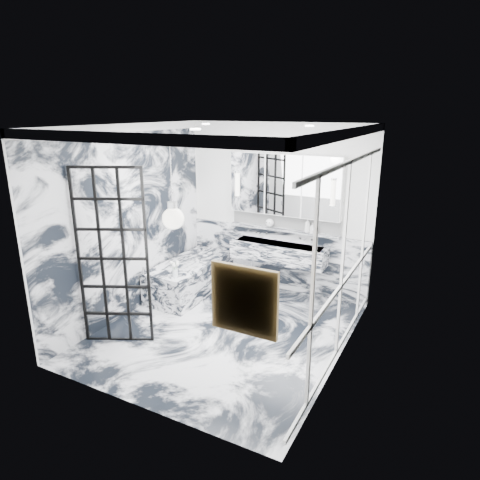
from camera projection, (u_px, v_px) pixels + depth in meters
The scene contains 25 objects.
floor at pixel (225, 331), 6.01m from camera, with size 3.60×3.60×0.00m, color silver.
ceiling at pixel (222, 125), 5.19m from camera, with size 3.60×3.60×0.00m, color white.
wall_back at pixel (277, 209), 7.13m from camera, with size 3.60×3.60×0.00m, color white.
wall_front at pixel (130, 283), 4.08m from camera, with size 3.60×3.60×0.00m, color white.
wall_left at pixel (130, 222), 6.31m from camera, with size 3.60×3.60×0.00m, color white.
wall_right at pixel (345, 254), 4.89m from camera, with size 3.60×3.60×0.00m, color white.
marble_clad_back at pixel (275, 259), 7.36m from camera, with size 3.18×0.05×1.05m, color silver.
marble_clad_left at pixel (131, 226), 6.32m from camera, with size 0.02×3.56×2.68m, color silver.
panel_molding at pixel (343, 262), 4.93m from camera, with size 0.03×3.40×2.30m, color white.
soap_bottle_a at pixel (307, 225), 6.86m from camera, with size 0.09×0.09×0.23m, color #8C5919.
soap_bottle_b at pixel (312, 228), 6.83m from camera, with size 0.07×0.08×0.17m, color #4C4C51.
soap_bottle_c at pixel (315, 229), 6.81m from camera, with size 0.12×0.12×0.15m, color silver.
face_pot at pixel (270, 223), 7.16m from camera, with size 0.14×0.14×0.14m, color white.
amber_bottle at pixel (307, 229), 6.88m from camera, with size 0.04×0.04×0.10m, color #8C5919.
flower_vase at pixel (175, 272), 6.51m from camera, with size 0.09×0.09×0.12m, color silver.
crittall_door at pixel (113, 259), 5.45m from camera, with size 0.88×0.04×2.33m, color black, non-canonical shape.
artwork at pixel (244, 300), 3.56m from camera, with size 0.51×0.05×0.51m, color #B97813.
pendant_light at pixel (173, 219), 4.26m from camera, with size 0.22×0.22×0.22m, color white.
trough_sink at pixel (279, 252), 7.05m from camera, with size 1.60×0.45×0.30m, color silver.
ledge at pixel (283, 230), 7.09m from camera, with size 1.90×0.14×0.04m, color silver.
subway_tile at pixel (285, 221), 7.10m from camera, with size 1.90×0.03×0.23m, color white.
mirror_cabinet at pixel (285, 185), 6.87m from camera, with size 1.90×0.16×1.00m, color white.
sconce_left at pixel (237, 184), 7.17m from camera, with size 0.07×0.07×0.40m, color white.
sconce_right at pixel (333, 193), 6.44m from camera, with size 0.07×0.07×0.40m, color white.
bathtub at pixel (190, 277), 7.21m from camera, with size 0.75×1.65×0.55m, color silver.
Camera 1 is at (2.68, -4.66, 2.99)m, focal length 32.00 mm.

